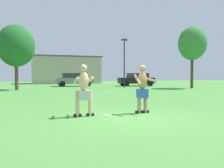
{
  "coord_description": "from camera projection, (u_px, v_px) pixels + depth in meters",
  "views": [
    {
      "loc": [
        -2.88,
        -6.53,
        1.39
      ],
      "look_at": [
        -0.43,
        1.01,
        1.06
      ],
      "focal_mm": 35.71,
      "sensor_mm": 36.0,
      "label": 1
    }
  ],
  "objects": [
    {
      "name": "player_with_cap",
      "position": [
        84.0,
        88.0,
        7.37
      ],
      "size": [
        0.69,
        0.6,
        1.74
      ],
      "color": "black",
      "rests_on": "ground_plane"
    },
    {
      "name": "player_in_blue",
      "position": [
        142.0,
        87.0,
        8.02
      ],
      "size": [
        0.67,
        0.6,
        1.74
      ],
      "color": "black",
      "rests_on": "ground_plane"
    },
    {
      "name": "tree_right_field",
      "position": [
        16.0,
        46.0,
        20.02
      ],
      "size": [
        3.28,
        3.28,
        5.88
      ],
      "color": "brown",
      "rests_on": "ground_plane"
    },
    {
      "name": "tree_left_field",
      "position": [
        192.0,
        44.0,
        22.71
      ],
      "size": [
        2.83,
        2.83,
        6.31
      ],
      "color": "#4C3823",
      "rests_on": "ground_plane"
    },
    {
      "name": "ground_plane",
      "position": [
        134.0,
        118.0,
        7.15
      ],
      "size": [
        80.0,
        80.0,
        0.0
      ],
      "primitive_type": "plane",
      "color": "#4C8E3D"
    },
    {
      "name": "car_black_far_end",
      "position": [
        136.0,
        79.0,
        27.6
      ],
      "size": [
        4.44,
        2.33,
        1.58
      ],
      "color": "black",
      "rests_on": "ground_plane"
    },
    {
      "name": "lamp_post",
      "position": [
        124.0,
        57.0,
        23.49
      ],
      "size": [
        0.6,
        0.24,
        5.16
      ],
      "color": "black",
      "rests_on": "ground_plane"
    },
    {
      "name": "frisbee",
      "position": [
        107.0,
        116.0,
        7.49
      ],
      "size": [
        0.26,
        0.26,
        0.03
      ],
      "primitive_type": "cylinder",
      "color": "white",
      "rests_on": "ground_plane"
    },
    {
      "name": "car_gray_mid_lot",
      "position": [
        74.0,
        79.0,
        26.85
      ],
      "size": [
        4.34,
        2.11,
        1.58
      ],
      "color": "slate",
      "rests_on": "ground_plane"
    },
    {
      "name": "outbuilding_behind_lot",
      "position": [
        66.0,
        70.0,
        36.22
      ],
      "size": [
        10.9,
        5.42,
        4.33
      ],
      "color": "#B2A893",
      "rests_on": "ground_plane"
    }
  ]
}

